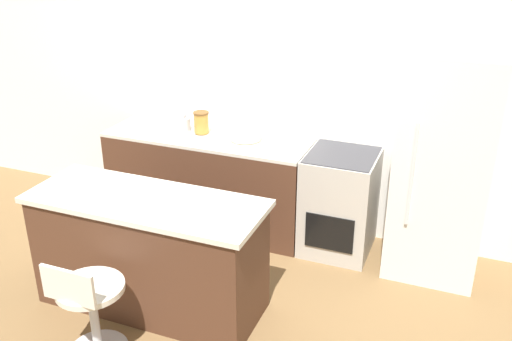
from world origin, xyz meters
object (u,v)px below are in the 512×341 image
stool_chair (90,308)px  mixing_bowl (245,135)px  kettle (182,122)px  refrigerator (442,168)px  oven_range (339,203)px

stool_chair → mixing_bowl: mixing_bowl is taller
stool_chair → kettle: (-0.36, 1.98, 0.59)m
refrigerator → kettle: 2.33m
kettle → refrigerator: bearing=-1.4°
kettle → oven_range: bearing=-1.6°
oven_range → mixing_bowl: (-0.89, 0.04, 0.48)m
oven_range → refrigerator: size_ratio=0.49×
stool_chair → refrigerator: bearing=44.4°
mixing_bowl → stool_chair: bearing=-97.8°
oven_range → kettle: kettle is taller
refrigerator → kettle: bearing=178.6°
oven_range → stool_chair: bearing=-121.0°
mixing_bowl → kettle: bearing=180.0°
oven_range → refrigerator: 0.92m
oven_range → kettle: 1.61m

